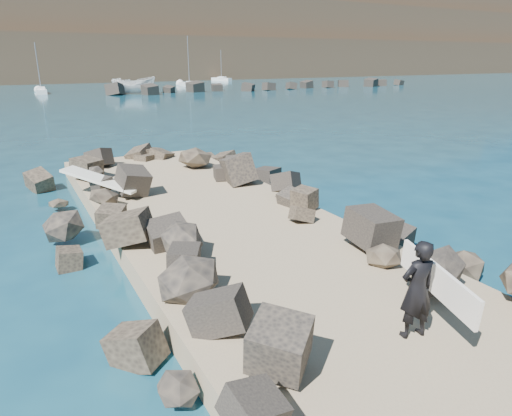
# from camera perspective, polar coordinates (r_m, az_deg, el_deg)

# --- Properties ---
(ground) EXTENTS (800.00, 800.00, 0.00)m
(ground) POSITION_cam_1_polar(r_m,az_deg,el_deg) (12.30, -2.24, -5.36)
(ground) COLOR #0F384C
(ground) RESTS_ON ground
(jetty) EXTENTS (6.00, 26.00, 0.60)m
(jetty) POSITION_cam_1_polar(r_m,az_deg,el_deg) (10.58, 2.62, -7.69)
(jetty) COLOR #8C7759
(jetty) RESTS_ON ground
(riprap_left) EXTENTS (2.60, 22.00, 1.00)m
(riprap_left) POSITION_cam_1_polar(r_m,az_deg,el_deg) (9.90, -13.64, -8.84)
(riprap_left) COLOR black
(riprap_left) RESTS_ON ground
(riprap_right) EXTENTS (2.60, 22.00, 1.00)m
(riprap_right) POSITION_cam_1_polar(r_m,az_deg,el_deg) (12.48, 12.92, -3.00)
(riprap_right) COLOR black
(riprap_right) RESTS_ON ground
(breakwater_secondary) EXTENTS (52.00, 4.00, 1.20)m
(breakwater_secondary) POSITION_cam_1_polar(r_m,az_deg,el_deg) (76.52, 3.06, 15.00)
(breakwater_secondary) COLOR black
(breakwater_secondary) RESTS_ON ground
(headland) EXTENTS (360.00, 140.00, 32.00)m
(headland) POSITION_cam_1_polar(r_m,az_deg,el_deg) (171.13, -25.17, 20.38)
(headland) COLOR #2D4919
(headland) RESTS_ON ground
(surfboard_resting) EXTENTS (2.33, 2.36, 0.09)m
(surfboard_resting) POSITION_cam_1_polar(r_m,az_deg,el_deg) (15.70, -18.80, 2.96)
(surfboard_resting) COLOR white
(surfboard_resting) RESTS_ON riprap_left
(boat_imported) EXTENTS (6.57, 4.39, 2.37)m
(boat_imported) POSITION_cam_1_polar(r_m,az_deg,el_deg) (69.73, -15.02, 14.60)
(boat_imported) COLOR white
(boat_imported) RESTS_ON ground
(surfer_with_board) EXTENTS (1.08, 2.02, 1.67)m
(surfer_with_board) POSITION_cam_1_polar(r_m,az_deg,el_deg) (7.80, 19.81, -9.43)
(surfer_with_board) COLOR black
(surfer_with_board) RESTS_ON jetty
(sailboat_f) EXTENTS (2.95, 5.53, 6.73)m
(sailboat_f) POSITION_cam_1_polar(r_m,az_deg,el_deg) (106.49, -4.33, 15.76)
(sailboat_f) COLOR white
(sailboat_f) RESTS_ON ground
(sailboat_d) EXTENTS (1.75, 7.26, 8.70)m
(sailboat_d) POSITION_cam_1_polar(r_m,az_deg,el_deg) (85.60, -8.30, 15.02)
(sailboat_d) COLOR white
(sailboat_d) RESTS_ON ground
(sailboat_b) EXTENTS (1.53, 5.89, 7.17)m
(sailboat_b) POSITION_cam_1_polar(r_m,az_deg,el_deg) (74.97, -25.25, 13.09)
(sailboat_b) COLOR white
(sailboat_b) RESTS_ON ground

